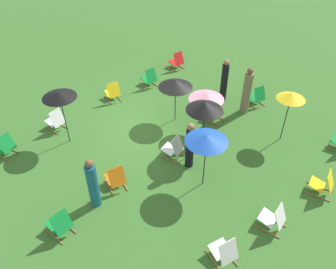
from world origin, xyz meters
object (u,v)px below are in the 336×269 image
Objects in this scene: deckchair_7 at (323,184)px; umbrella_3 at (207,96)px; deckchair_4 at (59,224)px; person_1 at (93,184)px; deckchair_11 at (215,112)px; deckchair_6 at (177,61)px; umbrella_5 at (205,106)px; deckchair_13 at (257,96)px; person_3 at (190,146)px; deckchair_5 at (116,178)px; deckchair_3 at (113,92)px; person_2 at (224,81)px; deckchair_14 at (274,218)px; umbrella_0 at (207,139)px; deckchair_2 at (5,146)px; deckchair_8 at (173,148)px; umbrella_1 at (59,95)px; person_0 at (247,92)px; deckchair_9 at (224,252)px; deckchair_10 at (149,78)px; deckchair_1 at (56,121)px; umbrella_2 at (176,84)px; umbrella_4 at (291,96)px.

umbrella_3 reaches higher than deckchair_7.
person_1 reaches higher than deckchair_4.
deckchair_11 is 0.50× the size of person_1.
deckchair_7 is at bearing 79.08° from deckchair_6.
deckchair_13 is at bearing -173.53° from umbrella_5.
deckchair_7 is at bearing -117.73° from person_3.
deckchair_5 is at bearing -115.76° from person_1.
deckchair_4 is 5.38m from umbrella_5.
deckchair_4 is 7.50m from deckchair_7.
deckchair_3 is 0.47× the size of person_2.
deckchair_6 is 0.99× the size of deckchair_14.
umbrella_5 is (0.84, 0.65, 0.29)m from umbrella_3.
umbrella_0 is (4.78, 1.51, 1.41)m from deckchair_13.
deckchair_4 is 6.81m from deckchair_11.
deckchair_3 and deckchair_5 have the same top height.
deckchair_2 and deckchair_8 have the same top height.
deckchair_5 is 0.42× the size of umbrella_1.
umbrella_5 reaches higher than deckchair_7.
umbrella_5 is at bearing 141.64° from deckchair_8.
person_3 is (3.76, 0.67, -0.08)m from person_0.
person_1 reaches higher than deckchair_9.
deckchair_2 and deckchair_4 have the same top height.
deckchair_5 and deckchair_10 have the same top height.
umbrella_3 is at bearing -0.14° from deckchair_11.
deckchair_1 is 0.44× the size of umbrella_0.
deckchair_4 is 0.44× the size of umbrella_0.
deckchair_1 is 5.53m from umbrella_5.
umbrella_2 reaches higher than deckchair_14.
deckchair_13 is at bearing -173.83° from person_2.
umbrella_0 is at bearing -153.42° from person_1.
umbrella_5 is at bearing 38.01° from umbrella_3.
deckchair_6 and deckchair_10 have the same top height.
deckchair_8 is (2.13, -4.13, 0.00)m from deckchair_7.
umbrella_3 is at bearing 84.61° from person_2.
umbrella_4 reaches higher than umbrella_3.
umbrella_5 is 3.06m from person_0.
umbrella_4 is (-3.43, -1.94, 1.41)m from deckchair_14.
deckchair_1 is 0.99× the size of deckchair_11.
deckchair_3 is at bearing -75.62° from person_1.
person_3 is (-0.09, 0.64, 0.45)m from deckchair_8.
umbrella_1 reaches higher than umbrella_4.
deckchair_1 is 0.44× the size of person_0.
deckchair_4 is 6.08m from umbrella_2.
deckchair_6 is at bearing -125.75° from umbrella_5.
deckchair_13 is at bearing -162.43° from umbrella_0.
deckchair_1 is 0.97× the size of deckchair_2.
person_2 is (-2.36, 0.35, -0.69)m from umbrella_2.
deckchair_5 is 4.09m from umbrella_2.
deckchair_14 is (2.11, -0.29, 0.00)m from deckchair_7.
person_3 is (-3.09, 0.70, 0.02)m from person_1.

